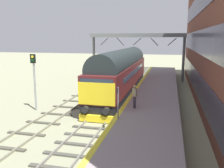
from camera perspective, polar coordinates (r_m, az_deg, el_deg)
The scene contains 9 objects.
ground_plane at distance 20.67m, azimuth -0.47°, elevation -5.49°, with size 140.00×140.00×0.00m, color gray.
track_main at distance 20.65m, azimuth -0.47°, elevation -5.35°, with size 2.50×60.00×0.15m.
track_adjacent_west at distance 21.75m, azimuth -9.52°, elevation -4.66°, with size 2.50×60.00×0.15m.
station_platform at distance 19.99m, azimuth 9.62°, elevation -4.72°, with size 4.00×44.00×1.01m.
diesel_locomotive at distance 24.85m, azimuth 2.30°, elevation 3.11°, with size 2.74×17.92×4.68m.
signal_post_far at distance 20.17m, azimuth -17.92°, elevation 1.84°, with size 0.44×0.22×4.57m.
platform_number_sign at distance 14.34m, azimuth 1.39°, elevation -3.32°, with size 0.10×0.44×1.93m.
waiting_passenger at distance 16.73m, azimuth 5.37°, elevation -2.38°, with size 0.46×0.46×1.64m.
overhead_footbridge at distance 33.50m, azimuth 5.96°, elevation 10.78°, with size 12.82×2.00×6.43m.
Camera 1 is at (4.86, -19.24, 5.77)m, focal length 38.67 mm.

